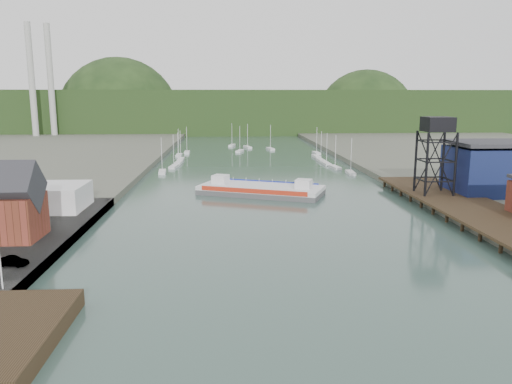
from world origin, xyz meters
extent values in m
plane|color=#2B433D|center=(0.00, 0.00, 0.00)|extent=(600.00, 600.00, 0.00)
cube|color=black|center=(-29.00, 0.00, 0.90)|extent=(10.00, 18.00, 1.80)
cube|color=black|center=(37.00, 45.00, 1.90)|extent=(14.00, 70.00, 0.50)
cylinder|color=black|center=(31.00, 45.00, 0.80)|extent=(0.60, 0.60, 2.20)
cylinder|color=black|center=(43.00, 45.00, 0.80)|extent=(0.60, 0.60, 2.20)
cube|color=silver|center=(-44.00, 50.00, 3.85)|extent=(18.00, 12.00, 4.50)
cylinder|color=black|center=(32.00, 55.00, 8.65)|extent=(0.50, 0.50, 13.00)
cylinder|color=black|center=(38.00, 55.00, 8.65)|extent=(0.50, 0.50, 13.00)
cylinder|color=black|center=(32.00, 61.00, 8.65)|extent=(0.50, 0.50, 13.00)
cylinder|color=black|center=(38.00, 61.00, 8.65)|extent=(0.50, 0.50, 13.00)
cube|color=black|center=(35.00, 58.00, 16.65)|extent=(5.50, 5.50, 3.00)
cube|color=#0E1E3E|center=(50.00, 60.00, 6.60)|extent=(20.00, 14.00, 10.00)
cube|color=#2D2D33|center=(50.00, 60.00, 12.50)|extent=(20.50, 14.50, 0.80)
cube|color=silver|center=(-27.54, 103.89, 0.35)|extent=(2.67, 7.65, 0.90)
cube|color=silver|center=(-25.28, 115.30, 0.35)|extent=(2.81, 7.67, 0.90)
cube|color=silver|center=(-24.71, 124.17, 0.35)|extent=(2.35, 7.59, 0.90)
cube|color=silver|center=(-24.81, 134.09, 0.35)|extent=(2.01, 7.50, 0.90)
cube|color=silver|center=(-26.64, 146.33, 0.35)|extent=(2.00, 7.50, 0.90)
cube|color=silver|center=(-24.32, 156.17, 0.35)|extent=(2.16, 7.54, 0.90)
cube|color=silver|center=(27.56, 99.03, 0.35)|extent=(2.53, 7.62, 0.90)
cube|color=silver|center=(25.46, 110.51, 0.35)|extent=(2.76, 7.67, 0.90)
cube|color=silver|center=(24.46, 119.29, 0.35)|extent=(2.22, 7.56, 0.90)
cube|color=silver|center=(24.27, 128.28, 0.35)|extent=(2.18, 7.54, 0.90)
cube|color=silver|center=(24.67, 139.38, 0.35)|extent=(2.46, 7.61, 0.90)
cube|color=silver|center=(26.78, 150.99, 0.35)|extent=(2.48, 7.61, 0.90)
cube|color=silver|center=(-3.16, 160.00, 0.35)|extent=(3.78, 7.76, 0.90)
cube|color=silver|center=(10.04, 168.00, 0.35)|extent=(3.31, 7.74, 0.90)
cube|color=silver|center=(0.66, 176.00, 0.35)|extent=(3.76, 7.76, 0.90)
cube|color=silver|center=(-6.11, 184.00, 0.35)|extent=(3.40, 7.74, 0.90)
cylinder|color=#AFAFA9|center=(-110.00, 230.00, 30.00)|extent=(3.20, 3.20, 60.00)
cylinder|color=#AFAFA9|center=(-102.00, 235.00, 30.00)|extent=(3.20, 3.20, 60.00)
cube|color=black|center=(0.00, 300.00, 12.00)|extent=(500.00, 120.00, 28.00)
sphere|color=black|center=(-80.00, 300.00, 8.00)|extent=(80.00, 80.00, 80.00)
sphere|color=black|center=(90.00, 310.00, 6.00)|extent=(70.00, 70.00, 70.00)
cube|color=#4B4B4E|center=(-0.66, 69.86, 0.56)|extent=(30.17, 20.95, 1.12)
cube|color=silver|center=(-0.66, 69.86, 1.57)|extent=(30.17, 20.95, 0.90)
cube|color=red|center=(-2.79, 64.62, 1.79)|extent=(22.89, 9.46, 1.01)
cube|color=navy|center=(1.48, 75.10, 1.79)|extent=(22.89, 9.46, 1.01)
cube|color=silver|center=(-10.00, 73.67, 2.91)|extent=(4.38, 4.38, 2.24)
cube|color=silver|center=(8.68, 66.06, 2.91)|extent=(4.38, 4.38, 2.24)
imported|color=#999999|center=(-35.01, 17.62, 2.21)|extent=(3.87, 2.01, 1.22)
camera|label=1|loc=(-8.35, -42.97, 22.24)|focal=35.00mm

